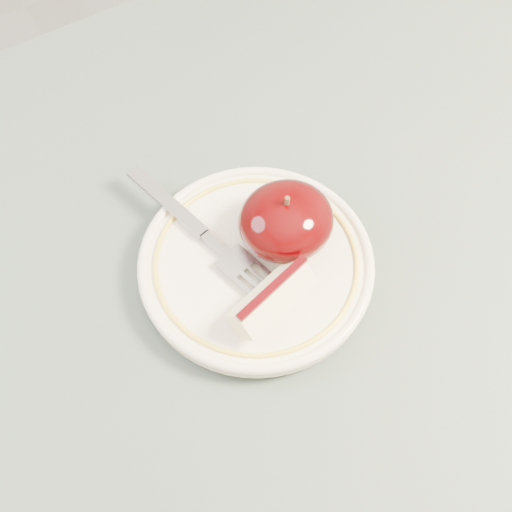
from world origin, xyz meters
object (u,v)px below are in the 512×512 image
plate (256,265)px  apple_half (286,221)px  table (276,417)px  fork (205,235)px

plate → apple_half: size_ratio=2.47×
table → plate: (0.03, 0.09, 0.10)m
plate → apple_half: bearing=14.2°
plate → fork: 0.05m
table → apple_half: size_ratio=11.41×
plate → fork: fork is taller
table → plate: plate is taller
table → apple_half: (0.07, 0.10, 0.13)m
apple_half → fork: (-0.06, 0.03, -0.02)m
plate → apple_half: 0.04m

